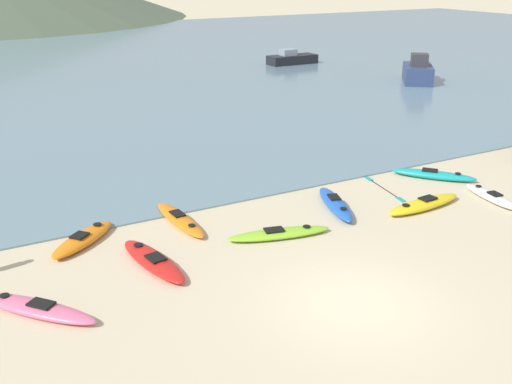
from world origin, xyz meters
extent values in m
plane|color=beige|center=(0.00, 0.00, 0.00)|extent=(400.00, 400.00, 0.00)
cube|color=slate|center=(0.00, 42.35, 0.03)|extent=(160.00, 70.00, 0.06)
ellipsoid|color=orange|center=(-5.01, 6.67, 0.16)|extent=(2.59, 2.35, 0.31)
cube|color=black|center=(-5.12, 6.58, 0.34)|extent=(0.64, 0.63, 0.05)
cylinder|color=black|center=(-4.43, 7.16, 0.33)|extent=(0.26, 0.26, 0.02)
ellipsoid|color=yellow|center=(5.89, 3.81, 0.16)|extent=(3.31, 0.95, 0.32)
cube|color=black|center=(6.06, 3.82, 0.34)|extent=(0.62, 0.43, 0.05)
cylinder|color=black|center=(5.00, 3.74, 0.33)|extent=(0.25, 0.25, 0.02)
ellipsoid|color=#8CCC2D|center=(0.35, 4.22, 0.13)|extent=(3.31, 1.42, 0.25)
cube|color=black|center=(0.19, 4.26, 0.28)|extent=(0.65, 0.50, 0.05)
cylinder|color=black|center=(1.21, 4.01, 0.26)|extent=(0.24, 0.24, 0.02)
ellipsoid|color=#E5668C|center=(-6.94, 3.36, 0.14)|extent=(2.70, 3.05, 0.28)
cube|color=black|center=(-6.83, 3.23, 0.31)|extent=(0.68, 0.71, 0.05)
cylinder|color=black|center=(-7.54, 4.08, 0.29)|extent=(0.24, 0.24, 0.02)
ellipsoid|color=white|center=(8.54, 3.21, 0.14)|extent=(1.03, 2.73, 0.27)
cube|color=black|center=(8.52, 3.08, 0.30)|extent=(0.41, 0.53, 0.05)
cylinder|color=black|center=(8.66, 3.94, 0.28)|extent=(0.21, 0.21, 0.02)
ellipsoid|color=blue|center=(3.23, 5.28, 0.17)|extent=(1.60, 3.17, 0.34)
cube|color=black|center=(3.28, 5.43, 0.37)|extent=(0.51, 0.65, 0.05)
cylinder|color=black|center=(2.95, 4.46, 0.35)|extent=(0.22, 0.22, 0.02)
ellipsoid|color=teal|center=(8.41, 5.91, 0.16)|extent=(2.56, 2.89, 0.31)
cube|color=black|center=(8.31, 6.04, 0.34)|extent=(0.64, 0.67, 0.05)
cylinder|color=black|center=(8.98, 5.23, 0.32)|extent=(0.23, 0.23, 0.02)
ellipsoid|color=red|center=(-3.65, 4.35, 0.14)|extent=(1.23, 3.26, 0.28)
cube|color=black|center=(-3.62, 4.19, 0.31)|extent=(0.51, 0.63, 0.05)
cylinder|color=black|center=(-3.77, 5.22, 0.29)|extent=(0.27, 0.27, 0.02)
ellipsoid|color=orange|center=(-1.90, 6.70, 0.13)|extent=(0.79, 3.29, 0.26)
cube|color=black|center=(-1.91, 6.86, 0.28)|extent=(0.38, 0.60, 0.05)
cylinder|color=black|center=(-1.86, 5.80, 0.27)|extent=(0.22, 0.22, 0.02)
cube|color=navy|center=(22.07, 21.44, 0.66)|extent=(3.76, 4.05, 1.20)
cube|color=#333338|center=(21.84, 21.15, 1.68)|extent=(1.57, 1.56, 0.84)
cube|color=black|center=(18.84, 32.81, 0.42)|extent=(4.18, 1.60, 0.72)
cube|color=#8C99A8|center=(18.42, 32.81, 1.04)|extent=(1.26, 0.96, 0.51)
cylinder|color=black|center=(5.95, 5.94, 0.01)|extent=(0.36, 1.88, 0.03)
cube|color=teal|center=(5.75, 4.79, 0.01)|extent=(0.25, 0.46, 0.03)
cube|color=teal|center=(6.16, 7.09, 0.01)|extent=(0.25, 0.46, 0.03)
camera|label=1|loc=(-8.33, -10.00, 7.82)|focal=42.00mm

